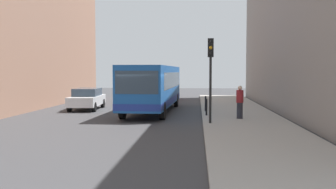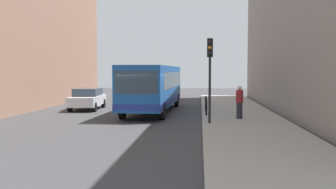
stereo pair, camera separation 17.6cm
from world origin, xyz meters
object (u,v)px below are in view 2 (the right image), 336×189
at_px(car_beside_bus, 88,98).
at_px(bollard_near, 206,107).
at_px(bus, 154,86).
at_px(traffic_light, 210,64).
at_px(car_behind_bus, 166,91).
at_px(bollard_mid, 206,104).
at_px(pedestrian_near_signal, 240,102).

height_order(car_beside_bus, bollard_near, car_beside_bus).
bearing_deg(bus, traffic_light, 121.14).
xyz_separation_m(bus, car_behind_bus, (-0.15, 10.83, -0.94)).
relative_size(bollard_near, bollard_mid, 1.00).
xyz_separation_m(bus, car_beside_bus, (-4.80, 1.12, -0.94)).
bearing_deg(bollard_near, bollard_mid, 90.00).
bearing_deg(bus, car_behind_bus, -86.93).
relative_size(car_beside_bus, bollard_mid, 4.73).
height_order(car_behind_bus, bollard_near, car_behind_bus).
distance_m(bollard_near, bollard_mid, 2.36).
bearing_deg(traffic_light, pedestrian_near_signal, 49.67).
bearing_deg(traffic_light, car_behind_bus, 102.01).
xyz_separation_m(bus, pedestrian_near_signal, (5.14, -4.46, -0.70)).
height_order(traffic_light, bollard_mid, traffic_light).
bearing_deg(car_beside_bus, traffic_light, 134.65).
bearing_deg(bus, pedestrian_near_signal, 141.38).
height_order(car_beside_bus, pedestrian_near_signal, pedestrian_near_signal).
bearing_deg(traffic_light, car_beside_bus, 137.93).
relative_size(bus, car_beside_bus, 2.47).
distance_m(bus, bollard_near, 4.72).
bearing_deg(car_behind_bus, car_beside_bus, 62.99).
distance_m(car_behind_bus, bollard_near, 14.36).
distance_m(car_beside_bus, car_behind_bus, 10.76).
bearing_deg(bollard_mid, car_behind_bus, 107.14).
height_order(traffic_light, bollard_near, traffic_light).
bearing_deg(bollard_near, traffic_light, -88.27).
bearing_deg(car_beside_bus, car_behind_bus, -118.85).
distance_m(car_behind_bus, bollard_mid, 12.08).
xyz_separation_m(car_beside_bus, traffic_light, (8.31, -7.50, 2.22)).
distance_m(car_beside_bus, pedestrian_near_signal, 11.40).
bearing_deg(bus, car_beside_bus, -10.91).
height_order(car_behind_bus, bollard_mid, car_behind_bus).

